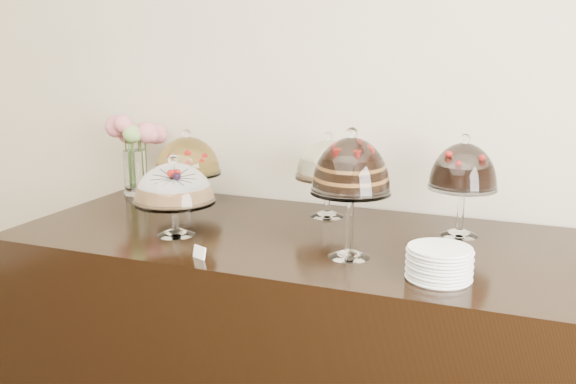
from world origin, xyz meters
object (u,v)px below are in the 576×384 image
at_px(cake_stand_cheesecake, 328,163).
at_px(flower_vase, 135,143).
at_px(plate_stack, 439,263).
at_px(cake_stand_choco_layer, 351,170).
at_px(cake_stand_sugar_sponge, 174,187).
at_px(display_counter, 293,338).
at_px(cake_stand_fruit_tart, 187,159).
at_px(cake_stand_dark_choco, 463,171).

distance_m(cake_stand_cheesecake, flower_vase, 1.02).
xyz_separation_m(cake_stand_cheesecake, plate_stack, (0.57, -0.59, -0.18)).
distance_m(cake_stand_choco_layer, cake_stand_cheesecake, 0.55).
bearing_deg(cake_stand_cheesecake, cake_stand_sugar_sponge, -133.65).
distance_m(cake_stand_choco_layer, flower_vase, 1.38).
bearing_deg(display_counter, cake_stand_sugar_sponge, -155.98).
relative_size(cake_stand_sugar_sponge, cake_stand_choco_layer, 0.70).
relative_size(cake_stand_fruit_tart, plate_stack, 1.69).
distance_m(cake_stand_sugar_sponge, plate_stack, 1.05).
xyz_separation_m(cake_stand_choco_layer, cake_stand_cheesecake, (-0.25, 0.49, -0.07)).
height_order(cake_stand_dark_choco, cake_stand_fruit_tart, cake_stand_dark_choco).
relative_size(cake_stand_choco_layer, cake_stand_cheesecake, 1.24).
bearing_deg(cake_stand_dark_choco, cake_stand_choco_layer, -128.31).
relative_size(flower_vase, plate_stack, 1.95).
relative_size(display_counter, cake_stand_choco_layer, 4.77).
bearing_deg(plate_stack, display_counter, 154.54).
relative_size(display_counter, cake_stand_cheesecake, 5.92).
distance_m(cake_stand_fruit_tart, plate_stack, 1.40).
distance_m(display_counter, cake_stand_fruit_tart, 0.97).
distance_m(display_counter, flower_vase, 1.26).
height_order(cake_stand_sugar_sponge, cake_stand_fruit_tart, cake_stand_fruit_tart).
bearing_deg(plate_stack, cake_stand_sugar_sponge, 174.15).
xyz_separation_m(cake_stand_dark_choco, cake_stand_fruit_tart, (-1.26, 0.06, -0.05)).
height_order(cake_stand_sugar_sponge, cake_stand_dark_choco, cake_stand_dark_choco).
xyz_separation_m(cake_stand_cheesecake, flower_vase, (-1.02, 0.06, 0.02)).
bearing_deg(display_counter, cake_stand_fruit_tart, 155.85).
bearing_deg(cake_stand_choco_layer, cake_stand_sugar_sponge, 179.84).
bearing_deg(cake_stand_fruit_tart, display_counter, -24.15).
xyz_separation_m(display_counter, cake_stand_dark_choco, (0.62, 0.23, 0.71)).
bearing_deg(plate_stack, flower_vase, 157.76).
xyz_separation_m(cake_stand_sugar_sponge, plate_stack, (1.04, -0.11, -0.14)).
xyz_separation_m(cake_stand_cheesecake, cake_stand_fruit_tart, (-0.69, -0.01, -0.03)).
relative_size(cake_stand_sugar_sponge, flower_vase, 0.80).
distance_m(display_counter, plate_stack, 0.85).
distance_m(cake_stand_fruit_tart, flower_vase, 0.35).
distance_m(display_counter, cake_stand_sugar_sponge, 0.79).
relative_size(cake_stand_sugar_sponge, plate_stack, 1.56).
xyz_separation_m(cake_stand_choco_layer, plate_stack, (0.33, -0.10, -0.26)).
xyz_separation_m(cake_stand_sugar_sponge, cake_stand_fruit_tart, (-0.22, 0.48, 0.02)).
bearing_deg(cake_stand_dark_choco, flower_vase, 175.24).
relative_size(cake_stand_choco_layer, cake_stand_dark_choco, 1.15).
distance_m(display_counter, cake_stand_dark_choco, 0.97).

